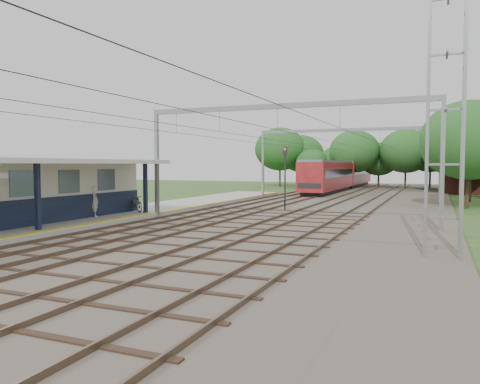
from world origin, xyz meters
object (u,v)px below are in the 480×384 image
Objects in this scene: person at (94,201)px; bicycle at (135,203)px; train at (343,174)px; signal_post at (285,170)px.

bicycle is (0.57, 3.37, -0.37)m from person.
train reaches higher than person.
person is at bearing -162.97° from bicycle.
person is at bearing -147.21° from signal_post.
person reaches higher than bicycle.
signal_post is (8.64, 10.80, 1.83)m from person.
signal_post is at bearing -20.66° from bicycle.
bicycle is 40.74m from train.
person is at bearing -98.84° from train.
person is 0.39× the size of signal_post.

